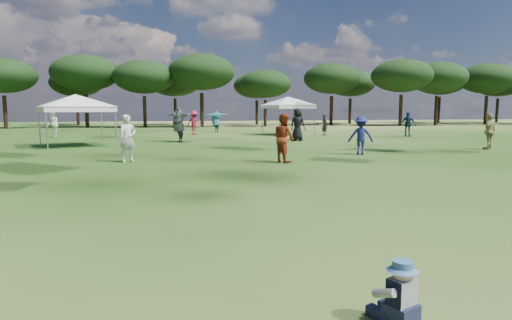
# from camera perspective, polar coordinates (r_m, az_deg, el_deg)

# --- Properties ---
(tree_line) EXTENTS (108.78, 17.63, 7.77)m
(tree_line) POSITION_cam_1_polar(r_m,az_deg,el_deg) (48.78, -8.70, 10.88)
(tree_line) COLOR black
(tree_line) RESTS_ON ground
(tent_left) EXTENTS (6.06, 6.06, 2.83)m
(tent_left) POSITION_cam_1_polar(r_m,az_deg,el_deg) (22.70, -22.94, 7.75)
(tent_left) COLOR gray
(tent_left) RESTS_ON ground
(tent_right) EXTENTS (5.84, 5.84, 3.02)m
(tent_right) POSITION_cam_1_polar(r_m,az_deg,el_deg) (30.93, 4.28, 8.18)
(tent_right) COLOR gray
(tent_right) RESTS_ON ground
(toddler) EXTENTS (0.41, 0.44, 0.54)m
(toddler) POSITION_cam_1_polar(r_m,az_deg,el_deg) (3.87, 18.55, -16.72)
(toddler) COLOR #151A31
(toddler) RESTS_ON ground
(festival_crowd) EXTENTS (28.76, 22.30, 1.93)m
(festival_crowd) POSITION_cam_1_polar(r_m,az_deg,el_deg) (24.31, -12.14, 4.46)
(festival_crowd) COLOR #46464A
(festival_crowd) RESTS_ON ground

